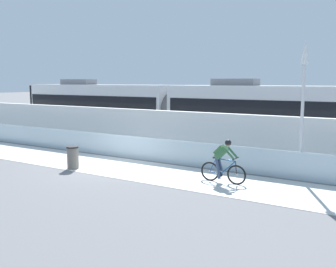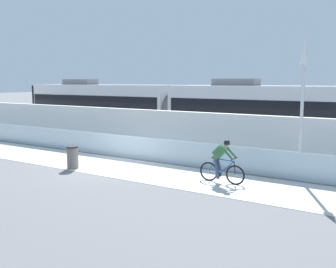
{
  "view_description": "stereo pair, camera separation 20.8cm",
  "coord_description": "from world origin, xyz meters",
  "px_view_note": "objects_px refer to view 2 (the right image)",
  "views": [
    {
      "loc": [
        11.14,
        -12.76,
        3.68
      ],
      "look_at": [
        1.72,
        2.35,
        1.25
      ],
      "focal_mm": 41.49,
      "sensor_mm": 36.0,
      "label": 1
    },
    {
      "loc": [
        11.31,
        -12.65,
        3.68
      ],
      "look_at": [
        1.72,
        2.35,
        1.25
      ],
      "focal_mm": 41.49,
      "sensor_mm": 36.0,
      "label": 2
    }
  ],
  "objects_px": {
    "lamp_post_antenna": "(303,92)",
    "tram": "(175,112)",
    "trash_bin": "(73,157)",
    "cyclist_on_bike": "(222,161)"
  },
  "relations": [
    {
      "from": "tram",
      "to": "lamp_post_antenna",
      "type": "height_order",
      "value": "lamp_post_antenna"
    },
    {
      "from": "cyclist_on_bike",
      "to": "tram",
      "type": "bearing_deg",
      "value": 132.03
    },
    {
      "from": "lamp_post_antenna",
      "to": "trash_bin",
      "type": "relative_size",
      "value": 5.42
    },
    {
      "from": "lamp_post_antenna",
      "to": "tram",
      "type": "bearing_deg",
      "value": 150.77
    },
    {
      "from": "tram",
      "to": "trash_bin",
      "type": "xyz_separation_m",
      "value": [
        -0.13,
        -8.1,
        -1.41
      ]
    },
    {
      "from": "lamp_post_antenna",
      "to": "trash_bin",
      "type": "height_order",
      "value": "lamp_post_antenna"
    },
    {
      "from": "tram",
      "to": "cyclist_on_bike",
      "type": "bearing_deg",
      "value": -47.97
    },
    {
      "from": "cyclist_on_bike",
      "to": "trash_bin",
      "type": "xyz_separation_m",
      "value": [
        -6.31,
        -1.25,
        -0.32
      ]
    },
    {
      "from": "lamp_post_antenna",
      "to": "trash_bin",
      "type": "distance_m",
      "value": 9.6
    },
    {
      "from": "lamp_post_antenna",
      "to": "cyclist_on_bike",
      "type": "bearing_deg",
      "value": -135.91
    }
  ]
}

